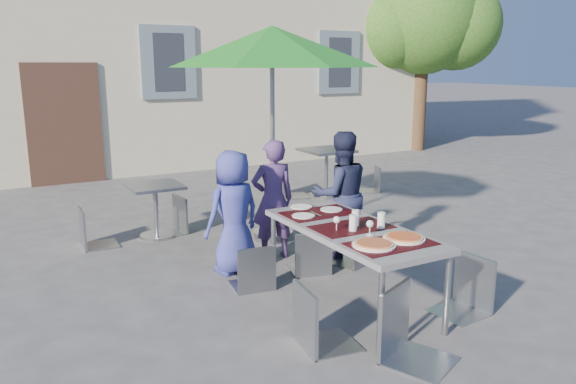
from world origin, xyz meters
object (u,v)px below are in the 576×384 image
dining_table (352,233)px  bg_chair_l_1 (288,161)px  pizza_near_right (404,238)px  child_1 (273,200)px  child_0 (234,212)px  chair_0 (254,240)px  chair_1 (311,226)px  bg_chair_r_1 (373,164)px  patio_umbrella (272,48)px  chair_5 (409,282)px  chair_2 (358,220)px  chair_3 (318,279)px  cafe_table_1 (326,163)px  cafe_table_0 (156,203)px  chair_4 (469,252)px  bg_chair_l_0 (89,204)px  child_2 (340,194)px  pizza_near_left (374,244)px

dining_table → bg_chair_l_1: bearing=68.4°
pizza_near_right → child_1: 2.03m
child_0 → chair_0: size_ratio=1.51×
chair_1 → bg_chair_r_1: bearing=43.5°
child_1 → patio_umbrella: 1.81m
dining_table → bg_chair_r_1: size_ratio=2.21×
child_0 → chair_5: (0.39, -2.30, -0.04)m
chair_0 → chair_1: bearing=7.5°
chair_2 → chair_3: bearing=-135.3°
cafe_table_1 → bg_chair_l_1: bearing=151.4°
dining_table → chair_0: (-0.61, 0.77, -0.19)m
cafe_table_0 → bg_chair_l_1: bg_chair_l_1 is taller
chair_4 → cafe_table_1: 4.55m
child_0 → chair_2: size_ratio=1.50×
bg_chair_l_0 → chair_0: bearing=-61.9°
bg_chair_l_1 → dining_table: bearing=-111.6°
child_0 → bg_chair_l_1: 3.50m
child_1 → chair_0: 0.97m
chair_2 → bg_chair_r_1: chair_2 is taller
chair_3 → bg_chair_r_1: (3.78, 4.22, -0.09)m
chair_2 → cafe_table_1: chair_2 is taller
bg_chair_r_1 → child_2: bearing=-133.9°
patio_umbrella → bg_chair_l_1: 2.90m
child_0 → child_2: bearing=163.4°
chair_3 → child_1: bearing=71.5°
chair_5 → chair_1: bearing=81.1°
cafe_table_1 → child_2: bearing=-120.0°
chair_0 → chair_5: chair_5 is taller
chair_3 → patio_umbrella: 3.34m
chair_5 → chair_4: bearing=20.4°
cafe_table_1 → pizza_near_left: bearing=-118.6°
chair_3 → bg_chair_l_1: bg_chair_l_1 is taller
child_1 → chair_4: size_ratio=1.43×
chair_2 → chair_3: 1.93m
chair_1 → cafe_table_0: (-1.06, 2.07, -0.07)m
child_0 → patio_umbrella: size_ratio=0.50×
chair_3 → bg_chair_l_1: (2.29, 4.57, 0.04)m
pizza_near_left → bg_chair_l_1: bg_chair_l_1 is taller
child_2 → chair_5: bearing=80.2°
chair_4 → pizza_near_left: bearing=175.4°
chair_0 → chair_2: chair_2 is taller
patio_umbrella → bg_chair_r_1: 3.71m
chair_3 → cafe_table_0: bearing=94.4°
pizza_near_left → chair_1: 1.44m
chair_5 → child_1: bearing=86.0°
chair_5 → patio_umbrella: (0.50, 3.11, 1.74)m
patio_umbrella → bg_chair_r_1: (2.78, 1.58, -1.87)m
chair_2 → bg_chair_r_1: bearing=49.9°
pizza_near_right → cafe_table_0: size_ratio=0.51×
patio_umbrella → bg_chair_l_1: size_ratio=2.53×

